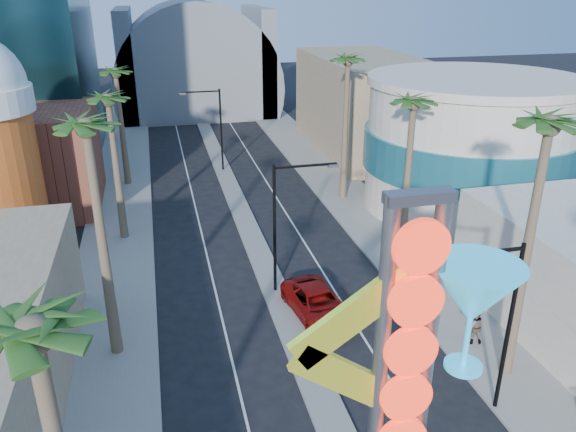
% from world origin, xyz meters
% --- Properties ---
extents(sidewalk_west, '(5.00, 100.00, 0.15)m').
position_xyz_m(sidewalk_west, '(-9.50, 35.00, 0.07)').
color(sidewalk_west, gray).
rests_on(sidewalk_west, ground).
extents(sidewalk_east, '(5.00, 100.00, 0.15)m').
position_xyz_m(sidewalk_east, '(9.50, 35.00, 0.07)').
color(sidewalk_east, gray).
rests_on(sidewalk_east, ground).
extents(median, '(1.60, 84.00, 0.15)m').
position_xyz_m(median, '(0.00, 38.00, 0.07)').
color(median, gray).
rests_on(median, ground).
extents(brick_filler_west, '(10.00, 10.00, 8.00)m').
position_xyz_m(brick_filler_west, '(-16.00, 38.00, 4.00)').
color(brick_filler_west, brown).
rests_on(brick_filler_west, ground).
extents(filler_east, '(10.00, 20.00, 10.00)m').
position_xyz_m(filler_east, '(16.00, 48.00, 5.00)').
color(filler_east, '#997C62').
rests_on(filler_east, ground).
extents(turquoise_building, '(16.60, 16.60, 10.60)m').
position_xyz_m(turquoise_building, '(18.00, 30.00, 5.25)').
color(turquoise_building, beige).
rests_on(turquoise_building, ground).
extents(canopy, '(22.00, 16.00, 22.00)m').
position_xyz_m(canopy, '(0.00, 72.00, 4.31)').
color(canopy, slate).
rests_on(canopy, ground).
extents(neon_sign, '(6.53, 2.60, 12.55)m').
position_xyz_m(neon_sign, '(0.82, 2.96, 7.31)').
color(neon_sign, gray).
rests_on(neon_sign, ground).
extents(streetlight_0, '(3.79, 0.25, 8.00)m').
position_xyz_m(streetlight_0, '(0.55, 20.00, 4.88)').
color(streetlight_0, black).
rests_on(streetlight_0, ground).
extents(streetlight_1, '(3.79, 0.25, 8.00)m').
position_xyz_m(streetlight_1, '(-0.55, 44.00, 4.88)').
color(streetlight_1, black).
rests_on(streetlight_1, ground).
extents(streetlight_2, '(3.45, 0.25, 8.00)m').
position_xyz_m(streetlight_2, '(6.72, 8.00, 4.83)').
color(streetlight_2, black).
rests_on(streetlight_2, ground).
extents(palm_0, '(2.40, 2.40, 11.70)m').
position_xyz_m(palm_0, '(-9.00, 2.00, 9.93)').
color(palm_0, brown).
rests_on(palm_0, ground).
extents(palm_1, '(2.40, 2.40, 12.70)m').
position_xyz_m(palm_1, '(-9.00, 16.00, 10.82)').
color(palm_1, brown).
rests_on(palm_1, ground).
extents(palm_2, '(2.40, 2.40, 11.20)m').
position_xyz_m(palm_2, '(-9.00, 30.00, 9.48)').
color(palm_2, brown).
rests_on(palm_2, ground).
extents(palm_3, '(2.40, 2.40, 11.20)m').
position_xyz_m(palm_3, '(-9.00, 42.00, 9.48)').
color(palm_3, brown).
rests_on(palm_3, ground).
extents(palm_5, '(2.40, 2.40, 13.20)m').
position_xyz_m(palm_5, '(9.00, 10.00, 11.27)').
color(palm_5, brown).
rests_on(palm_5, ground).
extents(palm_6, '(2.40, 2.40, 11.70)m').
position_xyz_m(palm_6, '(9.00, 22.00, 9.93)').
color(palm_6, brown).
rests_on(palm_6, ground).
extents(palm_7, '(2.40, 2.40, 12.70)m').
position_xyz_m(palm_7, '(9.00, 34.00, 10.82)').
color(palm_7, brown).
rests_on(palm_7, ground).
extents(red_pickup, '(3.36, 5.96, 1.57)m').
position_xyz_m(red_pickup, '(1.73, 16.90, 0.79)').
color(red_pickup, maroon).
rests_on(red_pickup, ground).
extents(pedestrian_b, '(1.08, 0.92, 1.96)m').
position_xyz_m(pedestrian_b, '(8.69, 12.45, 1.13)').
color(pedestrian_b, gray).
rests_on(pedestrian_b, sidewalk_east).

